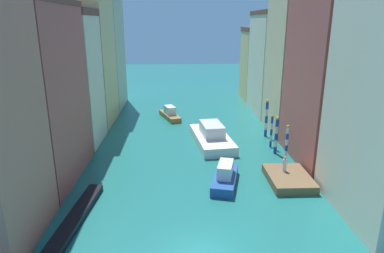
# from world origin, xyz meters

# --- Properties ---
(ground_plane) EXTENTS (154.00, 154.00, 0.00)m
(ground_plane) POSITION_xyz_m (0.00, 24.50, 0.00)
(ground_plane) COLOR #1E6B66
(building_left_1) EXTENTS (7.15, 11.58, 15.89)m
(building_left_1) POSITION_xyz_m (-14.23, 11.99, 7.96)
(building_left_1) COLOR #B25147
(building_left_1) RESTS_ON ground
(building_left_2) EXTENTS (7.15, 7.51, 15.43)m
(building_left_2) POSITION_xyz_m (-14.23, 21.80, 7.73)
(building_left_2) COLOR beige
(building_left_2) RESTS_ON ground
(building_left_3) EXTENTS (7.15, 9.78, 19.25)m
(building_left_3) POSITION_xyz_m (-14.23, 30.72, 9.63)
(building_left_3) COLOR #DBB77A
(building_left_3) RESTS_ON ground
(building_left_4) EXTENTS (7.15, 9.40, 21.91)m
(building_left_4) POSITION_xyz_m (-14.23, 40.39, 10.97)
(building_left_4) COLOR #BCB299
(building_left_4) RESTS_ON ground
(building_right_1) EXTENTS (7.15, 10.94, 21.04)m
(building_right_1) POSITION_xyz_m (14.23, 15.34, 10.53)
(building_right_1) COLOR #B25147
(building_right_1) RESTS_ON ground
(building_right_2) EXTENTS (7.15, 8.54, 21.13)m
(building_right_2) POSITION_xyz_m (14.23, 25.37, 10.58)
(building_right_2) COLOR beige
(building_right_2) RESTS_ON ground
(building_right_3) EXTENTS (7.15, 11.06, 15.64)m
(building_right_3) POSITION_xyz_m (14.23, 35.41, 7.83)
(building_right_3) COLOR beige
(building_right_3) RESTS_ON ground
(building_right_4) EXTENTS (7.15, 7.91, 13.11)m
(building_right_4) POSITION_xyz_m (14.23, 44.96, 6.57)
(building_right_4) COLOR #DBB77A
(building_right_4) RESTS_ON ground
(waterfront_dock) EXTENTS (3.68, 5.26, 0.75)m
(waterfront_dock) POSITION_xyz_m (8.59, 9.90, 0.38)
(waterfront_dock) COLOR brown
(waterfront_dock) RESTS_ON ground
(person_on_dock) EXTENTS (0.36, 0.36, 1.43)m
(person_on_dock) POSITION_xyz_m (8.40, 10.72, 1.41)
(person_on_dock) COLOR white
(person_on_dock) RESTS_ON waterfront_dock
(mooring_pole_0) EXTENTS (0.31, 0.31, 4.05)m
(mooring_pole_0) POSITION_xyz_m (9.71, 14.52, 2.07)
(mooring_pole_0) COLOR #1E479E
(mooring_pole_0) RESTS_ON ground
(mooring_pole_1) EXTENTS (0.39, 0.39, 4.22)m
(mooring_pole_1) POSITION_xyz_m (9.34, 17.10, 2.17)
(mooring_pole_1) COLOR #1E479E
(mooring_pole_1) RESTS_ON ground
(mooring_pole_2) EXTENTS (0.30, 0.30, 3.88)m
(mooring_pole_2) POSITION_xyz_m (9.35, 19.11, 1.99)
(mooring_pole_2) COLOR #1E479E
(mooring_pole_2) RESTS_ON ground
(mooring_pole_3) EXTENTS (0.39, 0.39, 4.79)m
(mooring_pole_3) POSITION_xyz_m (9.73, 23.00, 2.46)
(mooring_pole_3) COLOR #1E479E
(mooring_pole_3) RESTS_ON ground
(vaporetto_white) EXTENTS (4.96, 9.99, 2.50)m
(vaporetto_white) POSITION_xyz_m (2.60, 20.53, 0.87)
(vaporetto_white) COLOR white
(vaporetto_white) RESTS_ON ground
(gondola_black) EXTENTS (1.98, 9.71, 0.52)m
(gondola_black) POSITION_xyz_m (-8.96, 4.33, 0.26)
(gondola_black) COLOR black
(gondola_black) RESTS_ON ground
(motorboat_0) EXTENTS (3.18, 5.73, 2.04)m
(motorboat_0) POSITION_xyz_m (2.76, 9.73, 0.73)
(motorboat_0) COLOR #234C93
(motorboat_0) RESTS_ON ground
(motorboat_1) EXTENTS (3.51, 6.16, 1.89)m
(motorboat_1) POSITION_xyz_m (-2.62, 31.97, 0.67)
(motorboat_1) COLOR olive
(motorboat_1) RESTS_ON ground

